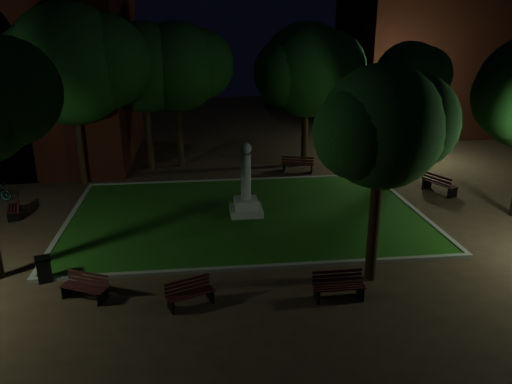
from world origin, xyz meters
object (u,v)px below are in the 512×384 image
bench_near_right (338,286)px  bench_far_side (298,164)px  monument (246,195)px  bench_left_side (15,209)px  bench_west_near (85,287)px  bench_right_side (439,184)px  bench_near_left (190,294)px  trash_bin (44,269)px

bench_near_right → bench_far_side: size_ratio=0.83×
monument → bench_left_side: 10.13m
bench_west_near → bench_right_side: size_ratio=0.79×
bench_far_side → monument: bearing=78.7°
monument → bench_near_right: size_ratio=2.03×
bench_near_left → bench_right_side: bench_right_side is taller
bench_near_left → bench_far_side: bearing=43.3°
bench_west_near → trash_bin: 2.02m
trash_bin → bench_near_left: bearing=-23.4°
bench_near_left → bench_right_side: size_ratio=0.78×
bench_west_near → trash_bin: size_ratio=1.83×
trash_bin → bench_right_side: bearing=22.3°
bench_near_right → bench_far_side: bearing=82.8°
bench_left_side → bench_near_right: bearing=38.5°
monument → bench_west_near: 8.51m
bench_near_right → trash_bin: bearing=165.6°
bench_near_left → bench_west_near: bearing=143.8°
bench_near_right → bench_left_side: 14.76m
bench_near_right → bench_right_side: size_ratio=0.81×
bench_west_near → bench_left_side: 8.69m
bench_near_right → bench_far_side: 13.76m
bench_near_left → bench_near_right: size_ratio=0.96×
monument → bench_west_near: size_ratio=2.09×
monument → bench_left_side: monument is taller
monument → trash_bin: bearing=-144.5°
bench_left_side → trash_bin: 6.82m
trash_bin → bench_left_side: bearing=115.2°
bench_left_side → bench_far_side: size_ratio=0.80×
bench_right_side → trash_bin: (-16.97, -6.97, -0.05)m
bench_near_right → bench_right_side: bearing=49.1°
monument → bench_far_side: monument is taller
monument → bench_near_right: (2.10, -7.31, -0.55)m
bench_west_near → trash_bin: trash_bin is taller
bench_near_right → bench_right_side: 12.00m
bench_near_right → bench_west_near: bench_near_right is taller
bench_left_side → trash_bin: size_ratio=1.81×
monument → bench_west_near: (-5.59, -6.38, -0.58)m
bench_near_left → trash_bin: bearing=133.9°
bench_near_left → bench_near_right: bench_near_right is taller
bench_west_near → bench_right_side: bench_right_side is taller
bench_left_side → bench_right_side: bearing=75.4°
monument → bench_near_left: (-2.42, -7.14, -0.59)m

